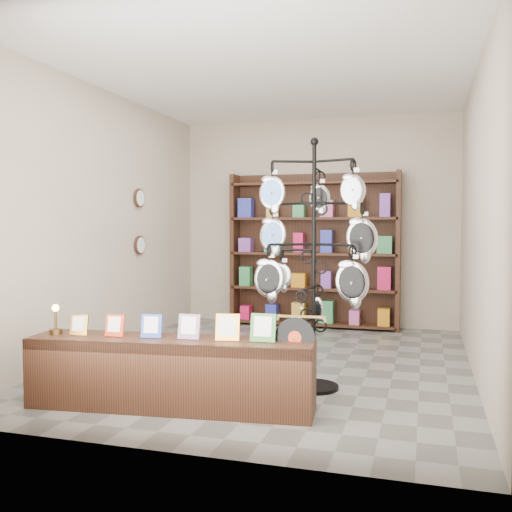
% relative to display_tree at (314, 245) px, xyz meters
% --- Properties ---
extents(ground, '(5.00, 5.00, 0.00)m').
position_rel_display_tree_xyz_m(ground, '(-0.60, 0.82, -1.28)').
color(ground, slate).
rests_on(ground, ground).
extents(room_envelope, '(5.00, 5.00, 5.00)m').
position_rel_display_tree_xyz_m(room_envelope, '(-0.60, 0.82, 0.57)').
color(room_envelope, '#BDAD98').
rests_on(room_envelope, ground).
extents(display_tree, '(1.14, 0.95, 2.21)m').
position_rel_display_tree_xyz_m(display_tree, '(0.00, 0.00, 0.00)').
color(display_tree, black).
rests_on(display_tree, ground).
extents(front_shelf, '(2.31, 0.71, 0.80)m').
position_rel_display_tree_xyz_m(front_shelf, '(-0.98, -0.86, -1.00)').
color(front_shelf, black).
rests_on(front_shelf, ground).
extents(back_shelving, '(2.42, 0.36, 2.20)m').
position_rel_display_tree_xyz_m(back_shelving, '(-0.60, 3.12, -0.25)').
color(back_shelving, black).
rests_on(back_shelving, ground).
extents(wall_clocks, '(0.03, 0.24, 0.84)m').
position_rel_display_tree_xyz_m(wall_clocks, '(-2.57, 1.62, 0.22)').
color(wall_clocks, black).
rests_on(wall_clocks, ground).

